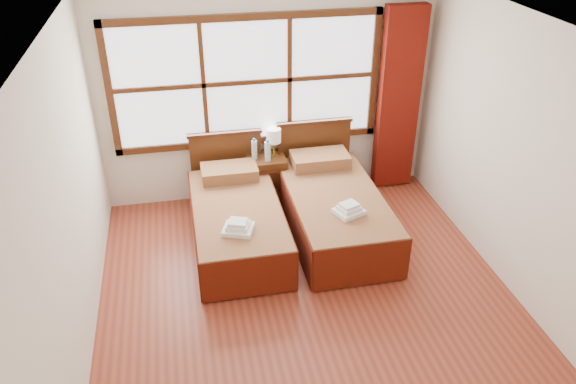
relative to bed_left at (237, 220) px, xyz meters
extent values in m
plane|color=brown|center=(0.55, -1.20, -0.28)|extent=(4.50, 4.50, 0.00)
plane|color=white|center=(0.55, -1.20, 2.32)|extent=(4.50, 4.50, 0.00)
plane|color=silver|center=(0.55, 1.05, 1.02)|extent=(4.00, 0.00, 4.00)
plane|color=silver|center=(-1.45, -1.20, 1.02)|extent=(0.00, 4.50, 4.50)
plane|color=silver|center=(2.55, -1.20, 1.02)|extent=(0.00, 4.50, 4.50)
cube|color=white|center=(0.30, 1.02, 1.22)|extent=(3.00, 0.02, 1.40)
cube|color=#47230F|center=(0.30, 1.00, 0.48)|extent=(3.16, 0.06, 0.08)
cube|color=#47230F|center=(0.30, 1.00, 1.96)|extent=(3.16, 0.06, 0.08)
cube|color=#47230F|center=(-1.24, 1.00, 1.22)|extent=(0.08, 0.06, 1.56)
cube|color=#47230F|center=(1.84, 1.00, 1.22)|extent=(0.08, 0.06, 1.56)
cube|color=#47230F|center=(-0.20, 1.00, 1.22)|extent=(0.05, 0.05, 1.40)
cube|color=#47230F|center=(0.80, 1.00, 1.22)|extent=(0.05, 0.05, 1.40)
cube|color=#47230F|center=(0.30, 1.00, 1.22)|extent=(3.00, 0.05, 0.05)
cube|color=maroon|center=(2.15, 0.91, 0.89)|extent=(0.50, 0.16, 2.30)
cube|color=#401C0D|center=(0.00, -0.07, -0.15)|extent=(0.83, 1.66, 0.27)
cube|color=#5D1B0D|center=(0.00, -0.07, 0.10)|extent=(0.93, 1.84, 0.23)
cube|color=#561609|center=(-0.47, -0.07, -0.03)|extent=(0.03, 1.84, 0.46)
cube|color=#561609|center=(0.47, -0.07, -0.03)|extent=(0.03, 1.84, 0.46)
cube|color=#561609|center=(0.00, -0.98, -0.03)|extent=(0.93, 0.03, 0.46)
cube|color=#5D1B0D|center=(0.00, 0.60, 0.28)|extent=(0.65, 0.38, 0.14)
cube|color=#47230F|center=(0.00, 0.94, 0.17)|extent=(0.86, 0.06, 0.90)
cube|color=#401C0D|center=(0.00, 0.94, 0.63)|extent=(0.90, 0.08, 0.04)
cube|color=#401C0D|center=(1.10, -0.07, -0.14)|extent=(0.88, 1.75, 0.29)
cube|color=#5D1B0D|center=(1.10, -0.07, 0.12)|extent=(0.98, 1.94, 0.24)
cube|color=#561609|center=(0.61, -0.07, -0.02)|extent=(0.03, 1.94, 0.49)
cube|color=#561609|center=(1.59, -0.07, -0.02)|extent=(0.03, 1.94, 0.49)
cube|color=#561609|center=(1.10, -1.04, -0.02)|extent=(0.98, 0.03, 0.49)
cube|color=#5D1B0D|center=(1.10, 0.64, 0.32)|extent=(0.69, 0.40, 0.15)
cube|color=#47230F|center=(1.10, 0.94, 0.19)|extent=(0.91, 0.06, 0.95)
cube|color=#401C0D|center=(1.10, 0.94, 0.68)|extent=(0.95, 0.08, 0.04)
cube|color=#47230F|center=(0.47, 0.80, 0.02)|extent=(0.46, 0.41, 0.62)
cube|color=#401C0D|center=(0.47, 0.58, -0.10)|extent=(0.41, 0.02, 0.19)
cube|color=#401C0D|center=(0.47, 0.58, 0.15)|extent=(0.41, 0.02, 0.19)
sphere|color=#A68938|center=(0.47, 0.57, -0.10)|extent=(0.03, 0.03, 0.03)
sphere|color=#A68938|center=(0.47, 0.57, 0.15)|extent=(0.03, 0.03, 0.03)
cube|color=white|center=(-0.04, -0.54, 0.23)|extent=(0.36, 0.34, 0.05)
cube|color=white|center=(-0.04, -0.54, 0.28)|extent=(0.27, 0.26, 0.04)
cube|color=white|center=(-0.04, -0.54, 0.32)|extent=(0.22, 0.21, 0.04)
cube|color=white|center=(1.13, -0.48, 0.26)|extent=(0.35, 0.33, 0.04)
cube|color=white|center=(1.13, -0.48, 0.30)|extent=(0.27, 0.25, 0.04)
cube|color=white|center=(1.13, -0.48, 0.34)|extent=(0.22, 0.21, 0.04)
cylinder|color=gold|center=(0.58, 0.86, 0.34)|extent=(0.11, 0.11, 0.02)
cylinder|color=gold|center=(0.58, 0.86, 0.42)|extent=(0.02, 0.02, 0.14)
cylinder|color=silver|center=(0.58, 0.86, 0.58)|extent=(0.17, 0.17, 0.17)
cylinder|color=#A6C8D6|center=(0.33, 0.80, 0.45)|extent=(0.07, 0.07, 0.23)
cylinder|color=blue|center=(0.33, 0.80, 0.57)|extent=(0.03, 0.03, 0.03)
cylinder|color=#A6C8D6|center=(0.48, 0.71, 0.45)|extent=(0.07, 0.07, 0.24)
cylinder|color=blue|center=(0.48, 0.71, 0.59)|extent=(0.03, 0.03, 0.03)
camera|label=1|loc=(-0.49, -5.20, 3.38)|focal=35.00mm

